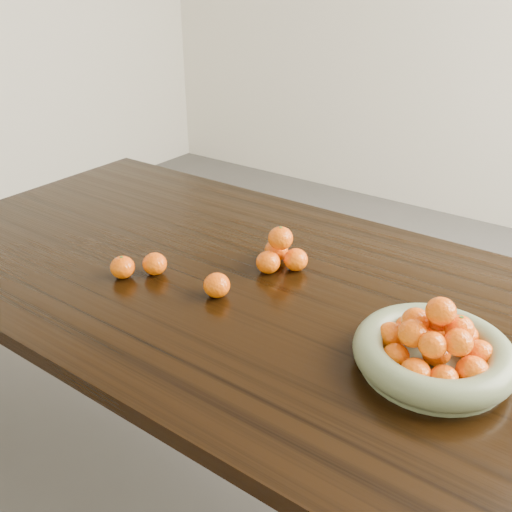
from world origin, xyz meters
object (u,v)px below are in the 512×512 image
Objects in this scene: fruit_bowl at (434,351)px; dining_table at (254,310)px; loose_orange_0 at (123,267)px; orange_pyramid at (280,252)px.

dining_table is at bearing 170.75° from fruit_bowl.
dining_table is at bearing 33.89° from loose_orange_0.
fruit_bowl is 0.76m from loose_orange_0.
orange_pyramid is at bearing 160.02° from fruit_bowl.
dining_table is at bearing -100.75° from orange_pyramid.
loose_orange_0 is (-0.76, -0.10, -0.01)m from fruit_bowl.
loose_orange_0 reaches higher than dining_table.
dining_table is 15.12× the size of orange_pyramid.
orange_pyramid reaches higher than dining_table.
dining_table is 0.35m from loose_orange_0.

